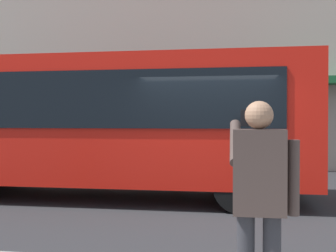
{
  "coord_description": "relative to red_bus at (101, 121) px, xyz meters",
  "views": [
    {
      "loc": [
        -0.46,
        7.98,
        1.7
      ],
      "look_at": [
        0.88,
        -0.5,
        1.58
      ],
      "focal_mm": 44.01,
      "sensor_mm": 36.0,
      "label": 1
    }
  ],
  "objects": [
    {
      "name": "ground_plane",
      "position": [
        -2.43,
        0.74,
        -1.68
      ],
      "size": [
        60.0,
        60.0,
        0.0
      ],
      "primitive_type": "plane",
      "color": "#2B2B2D"
    },
    {
      "name": "building_facade_far",
      "position": [
        -2.44,
        -6.05,
        4.3
      ],
      "size": [
        28.0,
        1.55,
        12.0
      ],
      "color": "#A89E8E",
      "rests_on": "ground_plane"
    },
    {
      "name": "red_bus",
      "position": [
        0.0,
        0.0,
        0.0
      ],
      "size": [
        9.05,
        2.54,
        3.08
      ],
      "color": "red",
      "rests_on": "ground_plane"
    },
    {
      "name": "pedestrian_photographer",
      "position": [
        -3.09,
        5.46,
        -0.54
      ],
      "size": [
        0.53,
        0.52,
        1.7
      ],
      "color": "#2D2D33",
      "rests_on": "sidewalk_curb"
    }
  ]
}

